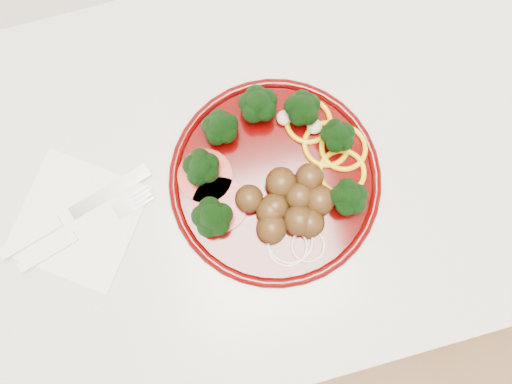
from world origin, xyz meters
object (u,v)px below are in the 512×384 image
object	(u,v)px
fork	(64,243)
napkin	(78,220)
plate	(276,175)
knife	(56,223)

from	to	relation	value
fork	napkin	bearing A→B (deg)	33.31
plate	napkin	world-z (taller)	plate
plate	fork	bearing A→B (deg)	-177.90
napkin	knife	bearing A→B (deg)	173.57
knife	fork	bearing A→B (deg)	-97.00
napkin	knife	size ratio (longest dim) A/B	0.71
fork	plate	bearing A→B (deg)	-14.13
plate	napkin	bearing A→B (deg)	176.86
plate	napkin	xyz separation A→B (m)	(-0.28, 0.02, -0.02)
plate	knife	distance (m)	0.31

